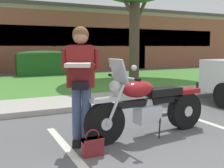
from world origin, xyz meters
The scene contains 8 objects.
curb_strip centered at (0.00, 3.49, 0.06)m, with size 60.00×0.20×0.12m, color #ADA89E.
concrete_walk centered at (0.00, 4.34, 0.04)m, with size 60.00×1.50×0.08m, color #ADA89E.
grass_lawn centered at (0.00, 8.13, 0.03)m, with size 60.00×6.09×0.06m, color #478433.
motorcycle centered at (0.10, 1.35, 0.49)m, with size 2.24×0.82×1.26m.
rider_person centered at (-1.09, 1.38, 1.01)m, with size 0.58×0.67×1.70m.
handbag centered at (-1.09, 0.97, 0.14)m, with size 0.28×0.13×0.36m.
hedge_center_left centered at (0.36, 11.20, 0.65)m, with size 2.46×0.90×1.24m.
brick_building centered at (1.44, 17.24, 1.94)m, with size 27.72×8.40×3.87m.
Camera 1 is at (-2.34, -2.24, 1.42)m, focal length 43.76 mm.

